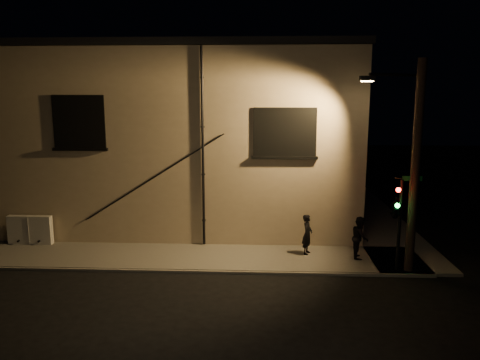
{
  "coord_description": "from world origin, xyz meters",
  "views": [
    {
      "loc": [
        0.65,
        -16.37,
        6.52
      ],
      "look_at": [
        -0.2,
        1.8,
        3.18
      ],
      "focal_mm": 35.0,
      "sensor_mm": 36.0,
      "label": 1
    }
  ],
  "objects_px": {
    "utility_cabinet": "(30,230)",
    "pedestrian_b": "(360,237)",
    "traffic_signal": "(396,208)",
    "streetlamp_pole": "(413,164)",
    "pedestrian_a": "(307,234)"
  },
  "relations": [
    {
      "from": "pedestrian_b",
      "to": "traffic_signal",
      "type": "bearing_deg",
      "value": -139.58
    },
    {
      "from": "utility_cabinet",
      "to": "streetlamp_pole",
      "type": "height_order",
      "value": "streetlamp_pole"
    },
    {
      "from": "pedestrian_a",
      "to": "traffic_signal",
      "type": "relative_size",
      "value": 0.46
    },
    {
      "from": "pedestrian_b",
      "to": "streetlamp_pole",
      "type": "relative_size",
      "value": 0.22
    },
    {
      "from": "pedestrian_a",
      "to": "pedestrian_b",
      "type": "height_order",
      "value": "pedestrian_b"
    },
    {
      "from": "pedestrian_a",
      "to": "streetlamp_pole",
      "type": "xyz_separation_m",
      "value": [
        3.51,
        -1.6,
        3.14
      ]
    },
    {
      "from": "traffic_signal",
      "to": "pedestrian_a",
      "type": "bearing_deg",
      "value": 148.91
    },
    {
      "from": "traffic_signal",
      "to": "streetlamp_pole",
      "type": "relative_size",
      "value": 0.46
    },
    {
      "from": "utility_cabinet",
      "to": "pedestrian_b",
      "type": "height_order",
      "value": "pedestrian_b"
    },
    {
      "from": "pedestrian_b",
      "to": "traffic_signal",
      "type": "distance_m",
      "value": 2.28
    },
    {
      "from": "utility_cabinet",
      "to": "traffic_signal",
      "type": "distance_m",
      "value": 15.14
    },
    {
      "from": "traffic_signal",
      "to": "streetlamp_pole",
      "type": "bearing_deg",
      "value": 17.43
    },
    {
      "from": "pedestrian_a",
      "to": "pedestrian_b",
      "type": "relative_size",
      "value": 0.97
    },
    {
      "from": "traffic_signal",
      "to": "utility_cabinet",
      "type": "bearing_deg",
      "value": 170.37
    },
    {
      "from": "pedestrian_b",
      "to": "pedestrian_a",
      "type": "bearing_deg",
      "value": 86.42
    }
  ]
}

